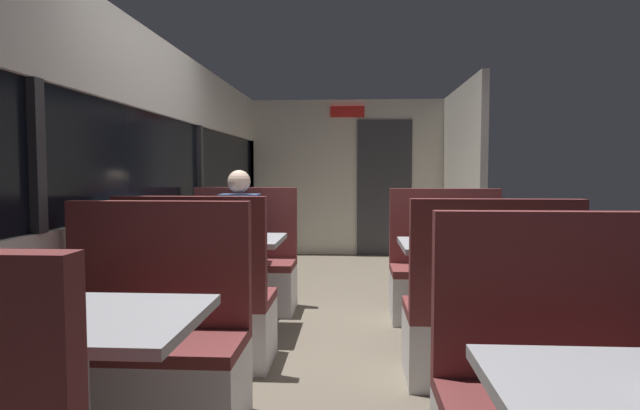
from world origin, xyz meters
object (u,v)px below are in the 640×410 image
at_px(bench_rear_aisle_facing_entry, 447,280).
at_px(seated_passenger, 241,252).
at_px(dining_table_mid_window, 224,251).
at_px(bench_near_window_facing_entry, 149,360).
at_px(bench_mid_window_facing_entry, 242,273).
at_px(dining_table_near_window, 74,342).
at_px(dining_table_rear_aisle, 464,257).
at_px(bench_mid_window_facing_end, 198,314).
at_px(bench_rear_aisle_facing_end, 487,328).

bearing_deg(bench_rear_aisle_facing_entry, seated_passenger, 175.92).
relative_size(dining_table_mid_window, bench_rear_aisle_facing_entry, 0.82).
relative_size(bench_near_window_facing_entry, dining_table_mid_window, 1.22).
bearing_deg(dining_table_mid_window, bench_near_window_facing_entry, -90.00).
bearing_deg(bench_mid_window_facing_entry, seated_passenger, -90.00).
distance_m(dining_table_near_window, dining_table_rear_aisle, 2.72).
relative_size(bench_mid_window_facing_entry, bench_rear_aisle_facing_entry, 1.00).
distance_m(dining_table_mid_window, bench_mid_window_facing_end, 0.77).
xyz_separation_m(dining_table_rear_aisle, bench_rear_aisle_facing_entry, (0.00, 0.70, -0.31)).
distance_m(dining_table_near_window, bench_rear_aisle_facing_end, 2.26).
bearing_deg(bench_rear_aisle_facing_end, bench_mid_window_facing_end, 173.62).
bearing_deg(bench_mid_window_facing_entry, dining_table_rear_aisle, -26.68).
relative_size(dining_table_mid_window, bench_mid_window_facing_end, 0.82).
xyz_separation_m(bench_mid_window_facing_end, seated_passenger, (0.00, 1.33, 0.21)).
xyz_separation_m(bench_rear_aisle_facing_end, bench_rear_aisle_facing_entry, (0.00, 1.40, 0.00)).
xyz_separation_m(dining_table_mid_window, dining_table_rear_aisle, (1.79, -0.20, 0.00)).
xyz_separation_m(bench_near_window_facing_entry, bench_mid_window_facing_entry, (0.00, 2.25, 0.00)).
relative_size(bench_mid_window_facing_entry, dining_table_rear_aisle, 1.22).
xyz_separation_m(dining_table_near_window, bench_mid_window_facing_end, (0.00, 1.55, -0.31)).
bearing_deg(bench_rear_aisle_facing_entry, dining_table_rear_aisle, -90.00).
xyz_separation_m(dining_table_rear_aisle, bench_rear_aisle_facing_end, (0.00, -0.70, -0.31)).
height_order(dining_table_mid_window, dining_table_rear_aisle, same).
relative_size(dining_table_mid_window, dining_table_rear_aisle, 1.00).
distance_m(bench_rear_aisle_facing_end, seated_passenger, 2.36).
bearing_deg(dining_table_near_window, bench_mid_window_facing_end, 90.00).
xyz_separation_m(bench_near_window_facing_entry, seated_passenger, (0.00, 2.18, 0.21)).
distance_m(bench_mid_window_facing_entry, dining_table_rear_aisle, 2.03).
xyz_separation_m(dining_table_mid_window, bench_mid_window_facing_entry, (0.00, 0.70, -0.31)).
bearing_deg(bench_near_window_facing_entry, seated_passenger, 90.00).
height_order(dining_table_near_window, dining_table_rear_aisle, same).
bearing_deg(dining_table_rear_aisle, bench_rear_aisle_facing_entry, 90.00).
bearing_deg(bench_mid_window_facing_entry, bench_near_window_facing_entry, -90.00).
xyz_separation_m(bench_mid_window_facing_entry, bench_rear_aisle_facing_entry, (1.79, -0.20, 0.00)).
distance_m(dining_table_near_window, bench_mid_window_facing_entry, 2.97).
bearing_deg(seated_passenger, dining_table_rear_aisle, -24.80).
bearing_deg(seated_passenger, bench_mid_window_facing_end, -90.00).
relative_size(bench_near_window_facing_entry, dining_table_rear_aisle, 1.22).
height_order(dining_table_rear_aisle, seated_passenger, seated_passenger).
bearing_deg(bench_mid_window_facing_end, bench_rear_aisle_facing_end, -6.38).
xyz_separation_m(bench_near_window_facing_entry, bench_mid_window_facing_end, (0.00, 0.85, 0.00)).
relative_size(dining_table_near_window, bench_mid_window_facing_end, 0.82).
bearing_deg(seated_passenger, bench_near_window_facing_entry, -90.00).
relative_size(bench_rear_aisle_facing_entry, seated_passenger, 0.87).
bearing_deg(bench_mid_window_facing_end, bench_rear_aisle_facing_entry, 33.81).
bearing_deg(bench_rear_aisle_facing_end, bench_near_window_facing_entry, -159.99).
distance_m(dining_table_mid_window, bench_rear_aisle_facing_end, 2.03).
bearing_deg(bench_mid_window_facing_end, bench_mid_window_facing_entry, 90.00).
distance_m(bench_rear_aisle_facing_end, bench_rear_aisle_facing_entry, 1.40).
xyz_separation_m(bench_mid_window_facing_end, bench_rear_aisle_facing_entry, (1.79, 1.20, 0.00)).
xyz_separation_m(dining_table_mid_window, bench_rear_aisle_facing_entry, (1.79, 0.50, -0.31)).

